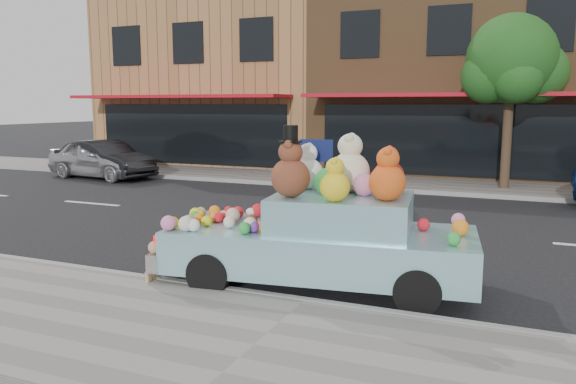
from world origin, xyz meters
The scene contains 11 objects.
ground centered at (0.00, 0.00, 0.00)m, with size 120.00×120.00×0.00m, color black.
near_sidewalk centered at (0.00, -6.50, 0.06)m, with size 60.00×3.00×0.12m, color gray.
far_sidewalk centered at (0.00, 6.50, 0.06)m, with size 60.00×3.00×0.12m, color gray.
near_kerb centered at (0.00, -5.00, 0.07)m, with size 60.00×0.12×0.13m, color gray.
far_kerb centered at (0.00, 5.00, 0.07)m, with size 60.00×0.12×0.13m, color gray.
storefront_left centered at (-10.00, 11.97, 3.64)m, with size 10.00×9.80×7.30m.
storefront_mid centered at (0.00, 11.97, 3.64)m, with size 10.00×9.80×7.30m.
street_tree centered at (2.03, 6.55, 3.69)m, with size 3.00×2.70×5.22m.
car_silver centered at (-11.36, 4.22, 0.70)m, with size 1.65×4.10×1.40m, color #A5A5AA.
car_dark centered at (-11.24, 4.31, 0.67)m, with size 1.42×4.06×1.34m, color black.
art_car centered at (-0.10, -4.09, 0.81)m, with size 4.67×2.31×2.33m.
Camera 1 is at (2.48, -11.48, 2.61)m, focal length 35.00 mm.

